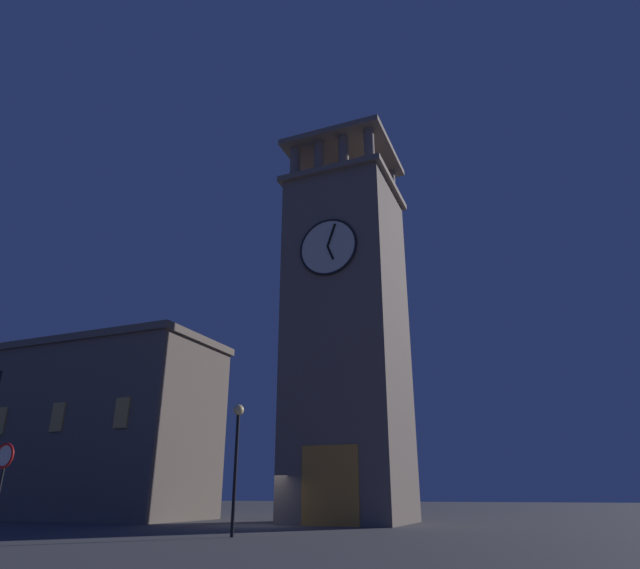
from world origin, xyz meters
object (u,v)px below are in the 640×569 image
object	(u,v)px
street_lamp	(237,442)
no_horn_sign	(3,465)
adjacent_wing_building	(73,430)
clocktower	(347,332)

from	to	relation	value
street_lamp	no_horn_sign	bearing A→B (deg)	60.89
adjacent_wing_building	no_horn_sign	size ratio (longest dim) A/B	6.86
street_lamp	no_horn_sign	xyz separation A→B (m)	(3.99, 7.17, -1.12)
adjacent_wing_building	street_lamp	size ratio (longest dim) A/B	4.17
street_lamp	clocktower	bearing A→B (deg)	-93.70
clocktower	adjacent_wing_building	size ratio (longest dim) A/B	1.30
clocktower	adjacent_wing_building	bearing A→B (deg)	4.41
clocktower	adjacent_wing_building	world-z (taller)	clocktower
adjacent_wing_building	street_lamp	world-z (taller)	adjacent_wing_building
adjacent_wing_building	no_horn_sign	distance (m)	23.41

